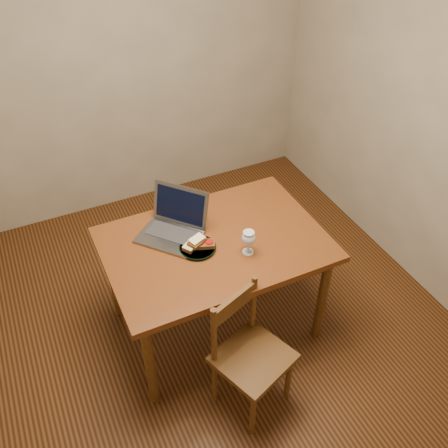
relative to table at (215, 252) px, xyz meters
name	(u,v)px	position (x,y,z in m)	size (l,w,h in m)	color
floor	(203,324)	(-0.08, 0.03, -0.66)	(3.20, 3.20, 0.02)	black
back_wall	(112,56)	(-0.08, 1.64, 0.65)	(3.20, 0.02, 2.60)	gray
front_wall	(410,434)	(-0.08, -1.58, 0.65)	(3.20, 0.02, 2.60)	gray
right_wall	(434,103)	(1.53, 0.03, 0.65)	(0.02, 3.20, 2.60)	gray
table	(215,252)	(0.00, 0.00, 0.00)	(1.30, 0.90, 0.74)	#4A240C
chair	(250,350)	(-0.06, -0.59, -0.21)	(0.49, 0.48, 0.41)	#361F0B
plate	(198,248)	(-0.12, -0.01, 0.09)	(0.22, 0.22, 0.02)	black
sandwich_cheese	(191,245)	(-0.15, 0.00, 0.12)	(0.10, 0.06, 0.03)	#381E0C
sandwich_tomato	(205,243)	(-0.08, -0.02, 0.12)	(0.12, 0.07, 0.04)	#381E0C
sandwich_top	(197,241)	(-0.12, -0.01, 0.15)	(0.11, 0.06, 0.03)	#381E0C
milk_glass	(248,242)	(0.14, -0.16, 0.16)	(0.08, 0.08, 0.16)	white
laptop	(174,222)	(-0.18, 0.20, 0.15)	(0.48, 0.48, 0.26)	slate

